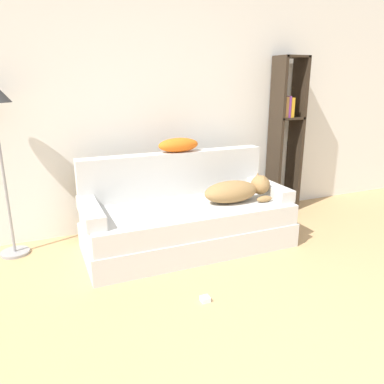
{
  "coord_description": "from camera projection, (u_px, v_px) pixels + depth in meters",
  "views": [
    {
      "loc": [
        -1.24,
        -0.74,
        1.5
      ],
      "look_at": [
        -0.01,
        2.13,
        0.56
      ],
      "focal_mm": 35.0,
      "sensor_mm": 36.0,
      "label": 1
    }
  ],
  "objects": [
    {
      "name": "bookshelf",
      "position": [
        286.0,
        129.0,
        4.25
      ],
      "size": [
        0.32,
        0.26,
        1.74
      ],
      "color": "#2D2319",
      "rests_on": "ground_plane"
    },
    {
      "name": "couch_arm_right",
      "position": [
        269.0,
        189.0,
        3.7
      ],
      "size": [
        0.15,
        0.65,
        0.11
      ],
      "color": "silver",
      "rests_on": "couch"
    },
    {
      "name": "couch_arm_left",
      "position": [
        90.0,
        212.0,
        3.05
      ],
      "size": [
        0.15,
        0.65,
        0.11
      ],
      "color": "silver",
      "rests_on": "couch"
    },
    {
      "name": "couch_backrest",
      "position": [
        174.0,
        174.0,
        3.64
      ],
      "size": [
        1.84,
        0.15,
        0.42
      ],
      "color": "silver",
      "rests_on": "couch"
    },
    {
      "name": "couch",
      "position": [
        188.0,
        226.0,
        3.45
      ],
      "size": [
        1.88,
        0.84,
        0.41
      ],
      "color": "silver",
      "rests_on": "ground_plane"
    },
    {
      "name": "dog",
      "position": [
        237.0,
        190.0,
        3.47
      ],
      "size": [
        0.67,
        0.29,
        0.24
      ],
      "color": "olive",
      "rests_on": "couch"
    },
    {
      "name": "wall_back",
      "position": [
        161.0,
        95.0,
        3.76
      ],
      "size": [
        7.0,
        0.06,
        2.7
      ],
      "color": "silver",
      "rests_on": "ground_plane"
    },
    {
      "name": "throw_pillow",
      "position": [
        178.0,
        145.0,
        3.58
      ],
      "size": [
        0.4,
        0.18,
        0.14
      ],
      "color": "orange",
      "rests_on": "couch_backrest"
    },
    {
      "name": "laptop",
      "position": [
        178.0,
        209.0,
        3.25
      ],
      "size": [
        0.35,
        0.3,
        0.02
      ],
      "rotation": [
        0.0,
        0.0,
        -0.2
      ],
      "color": "silver",
      "rests_on": "couch"
    },
    {
      "name": "power_adapter",
      "position": [
        205.0,
        299.0,
        2.63
      ],
      "size": [
        0.06,
        0.06,
        0.04
      ],
      "color": "white",
      "rests_on": "ground_plane"
    }
  ]
}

